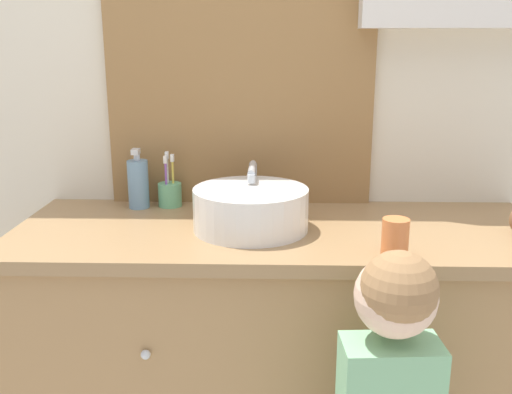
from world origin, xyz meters
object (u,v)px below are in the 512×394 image
Objects in this scene: drinking_cup at (395,238)px; toothbrush_holder at (170,193)px; soap_dispenser at (138,183)px; sink_basin at (251,208)px.

toothbrush_holder is at bearing 145.02° from drinking_cup.
drinking_cup is at bearing -30.06° from soap_dispenser.
sink_basin is at bearing -29.53° from soap_dispenser.
soap_dispenser is 1.97× the size of drinking_cup.
soap_dispenser is 0.81m from drinking_cup.
soap_dispenser is (-0.09, -0.02, 0.03)m from toothbrush_holder.
soap_dispenser is at bearing 149.94° from drinking_cup.
sink_basin is 3.91× the size of drinking_cup.
soap_dispenser reaches higher than drinking_cup.
soap_dispenser is at bearing -167.89° from toothbrush_holder.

